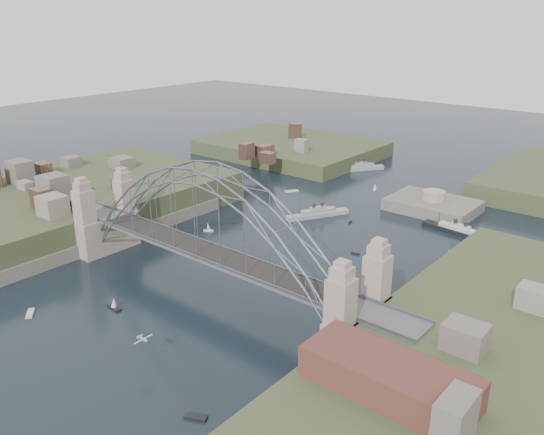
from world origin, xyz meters
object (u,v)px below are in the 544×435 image
(fort_island, at_px, (432,212))
(naval_cruiser_far, at_px, (361,168))
(bridge, at_px, (208,232))
(naval_cruiser_near, at_px, (318,214))
(wharf_shed, at_px, (389,377))
(ocean_liner, at_px, (460,232))

(fort_island, relative_size, naval_cruiser_far, 1.55)
(bridge, height_order, naval_cruiser_far, bridge)
(naval_cruiser_near, bearing_deg, wharf_shed, -49.11)
(naval_cruiser_far, bearing_deg, fort_island, -32.48)
(bridge, relative_size, fort_island, 3.82)
(fort_island, height_order, ocean_liner, fort_island)
(naval_cruiser_near, bearing_deg, ocean_liner, 19.28)
(bridge, xyz_separation_m, naval_cruiser_far, (-23.51, 92.60, -11.49))
(bridge, bearing_deg, wharf_shed, -17.65)
(fort_island, bearing_deg, wharf_shed, -69.15)
(naval_cruiser_near, relative_size, naval_cruiser_far, 1.13)
(wharf_shed, bearing_deg, bridge, 162.35)
(bridge, bearing_deg, fort_island, 80.27)
(naval_cruiser_near, distance_m, ocean_liner, 34.72)
(bridge, relative_size, wharf_shed, 4.20)
(fort_island, distance_m, naval_cruiser_near, 31.09)
(wharf_shed, bearing_deg, naval_cruiser_far, 122.35)
(fort_island, bearing_deg, bridge, -99.73)
(bridge, xyz_separation_m, ocean_liner, (24.16, 58.21, -11.60))
(naval_cruiser_far, distance_m, ocean_liner, 58.78)
(bridge, bearing_deg, naval_cruiser_near, 100.44)
(naval_cruiser_near, bearing_deg, fort_island, 48.44)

